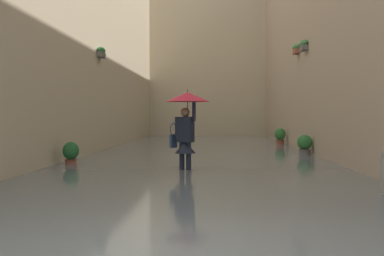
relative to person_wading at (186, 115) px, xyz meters
The scene contains 7 objects.
ground_plane 7.01m from the person_wading, 91.63° to the right, with size 72.55×72.55×0.00m, color #605B56.
flood_water 6.99m from the person_wading, 91.63° to the right, with size 8.21×35.02×0.14m, color slate.
building_facade_far 22.72m from the person_wading, 90.50° to the right, with size 11.01×1.80×11.96m, color beige.
person_wading is the anchor object (origin of this frame).
potted_plant_near_right 3.57m from the person_wading, 23.93° to the right, with size 0.43×0.43×0.73m.
potted_plant_mid_left 6.39m from the person_wading, 125.12° to the right, with size 0.49×0.49×0.79m.
potted_plant_far_left 11.86m from the person_wading, 107.64° to the right, with size 0.48×0.48×0.88m.
Camera 1 is at (-0.47, 4.70, 1.40)m, focal length 49.42 mm.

